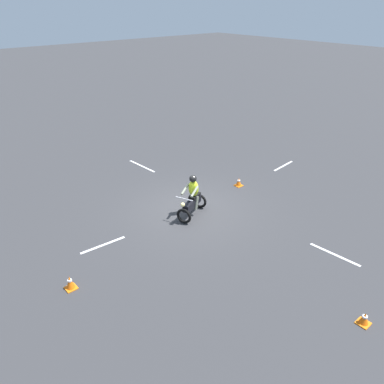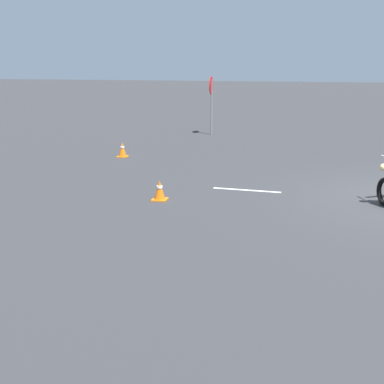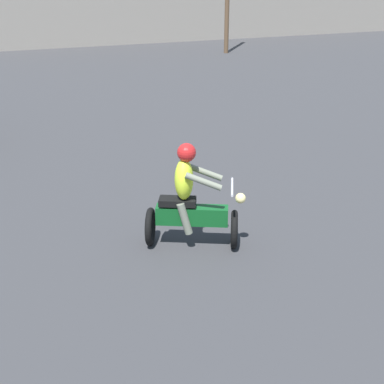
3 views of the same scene
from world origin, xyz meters
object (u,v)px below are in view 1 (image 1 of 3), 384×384
traffic_cone_mid_center (239,182)px  traffic_cone_mid_left (70,283)px  motorcycle_rider_foreground (192,198)px  traffic_cone_near_right (364,319)px

traffic_cone_mid_center → traffic_cone_mid_left: traffic_cone_mid_left is taller
motorcycle_rider_foreground → traffic_cone_mid_center: motorcycle_rider_foreground is taller
traffic_cone_near_right → traffic_cone_mid_center: traffic_cone_mid_center is taller
motorcycle_rider_foreground → traffic_cone_mid_left: bearing=77.1°
traffic_cone_near_right → traffic_cone_mid_center: (7.54, -3.41, 0.02)m
motorcycle_rider_foreground → traffic_cone_mid_center: bearing=-102.2°
motorcycle_rider_foreground → traffic_cone_mid_left: 5.44m
motorcycle_rider_foreground → traffic_cone_near_right: size_ratio=4.69×
traffic_cone_mid_center → traffic_cone_mid_left: bearing=99.3°
traffic_cone_near_right → traffic_cone_mid_left: (6.14, 5.13, 0.04)m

